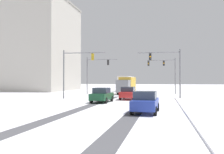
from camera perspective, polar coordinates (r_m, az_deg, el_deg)
wheel_track_left_lane at (r=19.65m, az=6.09°, el=-7.90°), size 1.12×30.86×0.01m
wheel_track_right_lane at (r=20.71m, az=-7.28°, el=-7.54°), size 1.06×30.86×0.01m
sidewalk_kerb_right at (r=18.49m, az=23.55°, el=-8.10°), size 4.00×30.86×0.12m
traffic_signal_near_right at (r=31.41m, az=13.51°, el=2.77°), size 5.51×0.53×6.50m
traffic_signal_far_right at (r=43.45m, az=12.84°, el=2.04°), size 5.07×0.40×6.50m
traffic_signal_near_left at (r=31.75m, az=-8.98°, el=2.75°), size 5.77×0.62×6.50m
traffic_signal_far_left at (r=41.21m, az=-4.09°, el=1.88°), size 5.45×0.53×6.50m
car_red_lead at (r=30.11m, az=3.98°, el=-3.90°), size 1.89×4.13×1.62m
car_dark_green_second at (r=26.01m, az=-2.47°, el=-4.38°), size 1.93×4.15×1.62m
car_blue_third at (r=17.76m, az=8.13°, el=-6.01°), size 1.97×4.17×1.62m
bus_oncoming at (r=55.10m, az=3.54°, el=-1.31°), size 2.73×11.02×3.38m
box_truck_delivery at (r=42.01m, az=3.56°, el=-1.93°), size 2.56×7.49×3.02m
office_building_far_left_block at (r=62.62m, az=-20.35°, el=6.88°), size 23.23×17.80×21.59m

